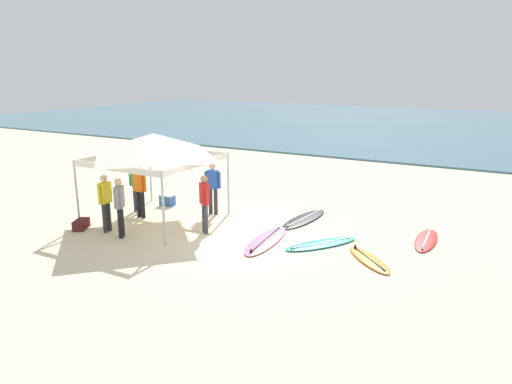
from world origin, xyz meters
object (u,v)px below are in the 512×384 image
(person_grey, at_px, (120,204))
(person_orange, at_px, (140,188))
(canopy_tent, at_px, (153,145))
(person_blue, at_px, (213,185))
(surfboard_black, at_px, (304,219))
(cooler_box, at_px, (167,200))
(person_red, at_px, (205,200))
(surfboard_orange, at_px, (369,259))
(person_yellow, at_px, (105,199))
(surfboard_red, at_px, (426,240))
(surfboard_teal, at_px, (321,244))
(person_green, at_px, (137,183))
(surfboard_pink, at_px, (266,240))
(gear_bag_near_tent, at_px, (81,224))

(person_grey, distance_m, person_orange, 1.85)
(canopy_tent, height_order, person_blue, canopy_tent)
(surfboard_black, height_order, cooler_box, cooler_box)
(surfboard_black, distance_m, person_red, 3.37)
(surfboard_orange, relative_size, person_yellow, 0.97)
(canopy_tent, height_order, cooler_box, canopy_tent)
(person_yellow, xyz_separation_m, person_orange, (-0.06, 1.52, 0.00))
(surfboard_black, height_order, person_orange, person_orange)
(surfboard_red, xyz_separation_m, person_blue, (-6.61, -0.70, 0.95))
(surfboard_teal, relative_size, person_green, 1.26)
(person_blue, bearing_deg, person_red, -63.69)
(canopy_tent, relative_size, person_orange, 1.99)
(cooler_box, bearing_deg, surfboard_teal, -10.20)
(person_grey, xyz_separation_m, person_red, (1.87, 1.45, 0.00))
(canopy_tent, distance_m, person_green, 1.87)
(surfboard_black, xyz_separation_m, surfboard_teal, (1.28, -1.83, 0.00))
(surfboard_pink, height_order, person_yellow, person_yellow)
(person_blue, height_order, person_green, same)
(surfboard_black, height_order, person_red, person_red)
(surfboard_pink, bearing_deg, person_orange, 179.54)
(canopy_tent, relative_size, person_blue, 1.99)
(person_yellow, bearing_deg, surfboard_orange, 11.42)
(canopy_tent, bearing_deg, person_red, -7.89)
(canopy_tent, relative_size, person_grey, 1.99)
(canopy_tent, distance_m, cooler_box, 2.77)
(person_blue, bearing_deg, surfboard_orange, -14.49)
(surfboard_red, distance_m, person_red, 6.32)
(surfboard_pink, distance_m, person_grey, 4.22)
(canopy_tent, height_order, gear_bag_near_tent, canopy_tent)
(surfboard_pink, distance_m, cooler_box, 4.98)
(surfboard_red, distance_m, person_orange, 8.75)
(surfboard_pink, xyz_separation_m, cooler_box, (-4.72, 1.58, 0.16))
(surfboard_red, relative_size, person_yellow, 1.21)
(canopy_tent, distance_m, person_yellow, 2.18)
(surfboard_black, distance_m, cooler_box, 4.94)
(surfboard_orange, distance_m, surfboard_pink, 2.89)
(surfboard_red, relative_size, gear_bag_near_tent, 3.44)
(surfboard_orange, bearing_deg, gear_bag_near_tent, -168.43)
(surfboard_black, relative_size, person_grey, 1.45)
(canopy_tent, height_order, person_grey, canopy_tent)
(surfboard_pink, distance_m, person_green, 5.21)
(person_green, distance_m, gear_bag_near_tent, 2.36)
(surfboard_red, xyz_separation_m, person_yellow, (-8.37, -3.63, 0.95))
(person_yellow, bearing_deg, surfboard_teal, 18.24)
(canopy_tent, relative_size, gear_bag_near_tent, 5.67)
(person_blue, height_order, person_orange, same)
(person_grey, relative_size, person_red, 1.00)
(canopy_tent, xyz_separation_m, surfboard_orange, (6.81, -0.09, -2.35))
(surfboard_red, distance_m, person_green, 9.19)
(surfboard_teal, distance_m, surfboard_pink, 1.52)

